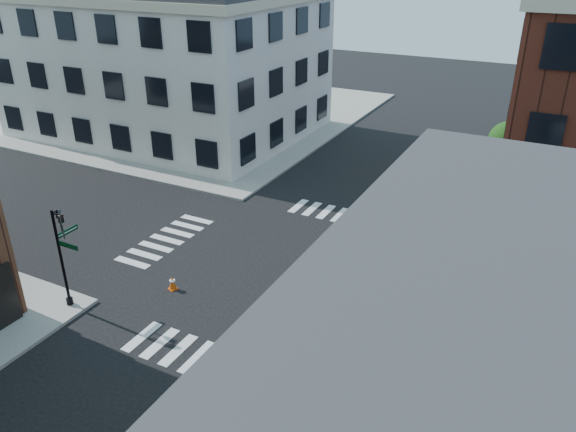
# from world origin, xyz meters

# --- Properties ---
(ground) EXTENTS (120.00, 120.00, 0.00)m
(ground) POSITION_xyz_m (0.00, 0.00, 0.00)
(ground) COLOR black
(ground) RESTS_ON ground
(sidewalk_nw) EXTENTS (30.00, 30.00, 0.15)m
(sidewalk_nw) POSITION_xyz_m (-21.00, 21.00, 0.07)
(sidewalk_nw) COLOR gray
(sidewalk_nw) RESTS_ON ground
(building_nw) EXTENTS (22.00, 16.00, 11.00)m
(building_nw) POSITION_xyz_m (-19.00, 16.00, 5.50)
(building_nw) COLOR silver
(building_nw) RESTS_ON ground
(tree_near) EXTENTS (2.69, 2.69, 4.49)m
(tree_near) POSITION_xyz_m (7.56, 9.98, 3.16)
(tree_near) COLOR black
(tree_near) RESTS_ON ground
(tree_far) EXTENTS (2.43, 2.43, 4.07)m
(tree_far) POSITION_xyz_m (7.56, 15.98, 2.87)
(tree_far) COLOR black
(tree_far) RESTS_ON ground
(signal_pole) EXTENTS (1.29, 1.24, 4.60)m
(signal_pole) POSITION_xyz_m (-6.72, -6.68, 2.86)
(signal_pole) COLOR black
(signal_pole) RESTS_ON ground
(traffic_cone) EXTENTS (0.48, 0.48, 0.68)m
(traffic_cone) POSITION_xyz_m (-3.75, -3.66, 0.33)
(traffic_cone) COLOR #D74E09
(traffic_cone) RESTS_ON ground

